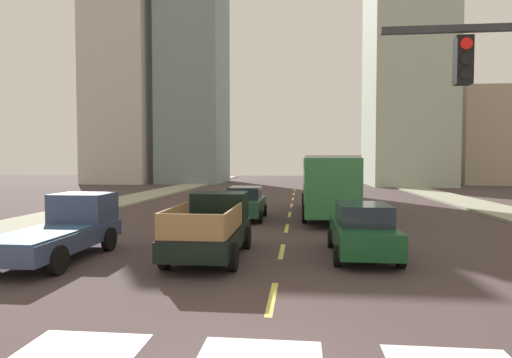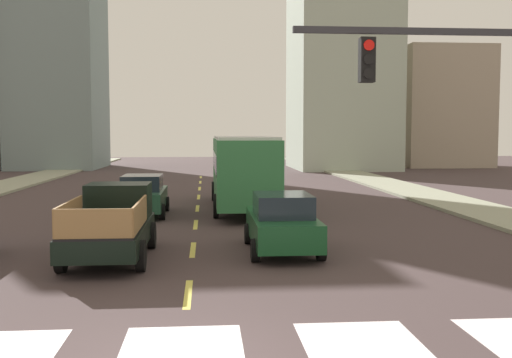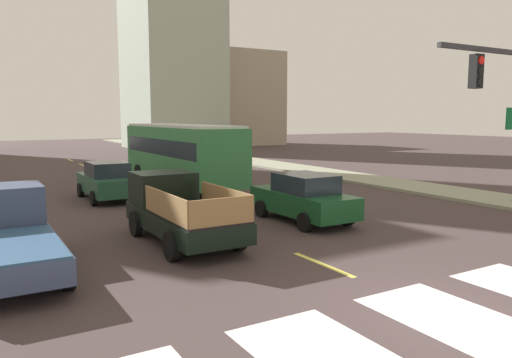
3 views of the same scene
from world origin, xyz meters
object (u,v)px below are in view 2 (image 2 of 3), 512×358
at_px(city_bus, 242,166).
at_px(sedan_far, 143,195).
at_px(sedan_near_left, 282,223).
at_px(pickup_stakebed, 113,223).

bearing_deg(city_bus, sedan_far, -154.99).
distance_m(city_bus, sedan_far, 4.85).
bearing_deg(sedan_near_left, city_bus, 92.48).
bearing_deg(city_bus, sedan_near_left, -85.93).
bearing_deg(sedan_near_left, pickup_stakebed, -178.09).
bearing_deg(pickup_stakebed, city_bus, 68.53).
height_order(pickup_stakebed, city_bus, city_bus).
bearing_deg(pickup_stakebed, sedan_near_left, 3.32).
distance_m(city_bus, sedan_near_left, 10.31).
distance_m(pickup_stakebed, city_bus, 11.34).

